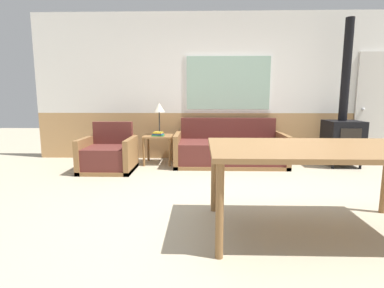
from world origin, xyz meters
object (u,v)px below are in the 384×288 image
at_px(armchair, 109,156).
at_px(wood_stove, 343,131).
at_px(table_lamp, 159,110).
at_px(couch, 230,151).
at_px(side_table, 158,140).
at_px(dining_table, 319,154).

bearing_deg(armchair, wood_stove, -6.55).
bearing_deg(table_lamp, couch, -7.22).
xyz_separation_m(couch, armchair, (-1.98, -0.48, -0.00)).
height_order(armchair, side_table, armchair).
relative_size(couch, armchair, 2.32).
bearing_deg(table_lamp, side_table, -97.73).
distance_m(couch, dining_table, 2.70).
relative_size(couch, dining_table, 1.02).
height_order(table_lamp, dining_table, table_lamp).
bearing_deg(wood_stove, table_lamp, 176.74).
bearing_deg(couch, wood_stove, -0.67).
bearing_deg(dining_table, couch, 100.81).
bearing_deg(couch, table_lamp, 172.78).
bearing_deg(dining_table, wood_stove, 61.40).
distance_m(couch, table_lamp, 1.44).
xyz_separation_m(dining_table, wood_stove, (1.42, 2.60, -0.10)).
bearing_deg(couch, armchair, -166.34).
distance_m(armchair, side_table, 0.93).
relative_size(table_lamp, dining_table, 0.31).
bearing_deg(dining_table, side_table, 123.14).
bearing_deg(couch, dining_table, -79.19).
distance_m(table_lamp, dining_table, 3.29).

